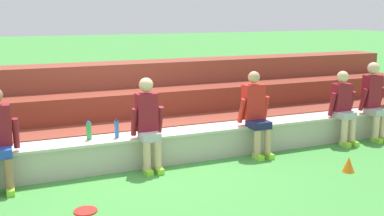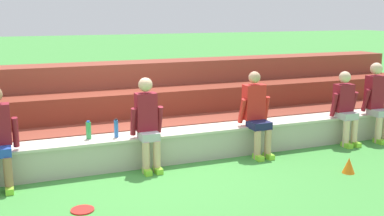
# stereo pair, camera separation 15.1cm
# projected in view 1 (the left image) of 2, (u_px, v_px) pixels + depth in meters

# --- Properties ---
(ground_plane) EXTENTS (80.00, 80.00, 0.00)m
(ground_plane) POSITION_uv_depth(u_px,v_px,m) (148.00, 169.00, 6.89)
(ground_plane) COLOR #428E3D
(stone_seating_wall) EXTENTS (9.68, 0.49, 0.48)m
(stone_seating_wall) POSITION_uv_depth(u_px,v_px,m) (143.00, 148.00, 7.04)
(stone_seating_wall) COLOR #B7AF9E
(stone_seating_wall) RESTS_ON ground
(brick_bleachers) EXTENTS (12.76, 2.15, 1.34)m
(brick_bleachers) POSITION_uv_depth(u_px,v_px,m) (116.00, 110.00, 8.55)
(brick_bleachers) COLOR brown
(brick_bleachers) RESTS_ON ground
(person_center) EXTENTS (0.48, 0.50, 1.37)m
(person_center) POSITION_uv_depth(u_px,v_px,m) (148.00, 122.00, 6.72)
(person_center) COLOR #DBAD89
(person_center) RESTS_ON ground
(person_right_of_center) EXTENTS (0.53, 0.57, 1.37)m
(person_right_of_center) POSITION_uv_depth(u_px,v_px,m) (256.00, 112.00, 7.46)
(person_right_of_center) COLOR tan
(person_right_of_center) RESTS_ON ground
(person_far_right) EXTENTS (0.50, 0.49, 1.29)m
(person_far_right) POSITION_uv_depth(u_px,v_px,m) (344.00, 106.00, 8.11)
(person_far_right) COLOR beige
(person_far_right) RESTS_ON ground
(person_rightmost_edge) EXTENTS (0.48, 0.52, 1.41)m
(person_rightmost_edge) POSITION_uv_depth(u_px,v_px,m) (374.00, 99.00, 8.36)
(person_rightmost_edge) COLOR beige
(person_rightmost_edge) RESTS_ON ground
(water_bottle_mid_left) EXTENTS (0.08, 0.08, 0.27)m
(water_bottle_mid_left) POSITION_uv_depth(u_px,v_px,m) (89.00, 131.00, 6.70)
(water_bottle_mid_left) COLOR green
(water_bottle_mid_left) RESTS_ON stone_seating_wall
(water_bottle_center_gap) EXTENTS (0.06, 0.06, 0.28)m
(water_bottle_center_gap) POSITION_uv_depth(u_px,v_px,m) (117.00, 129.00, 6.80)
(water_bottle_center_gap) COLOR blue
(water_bottle_center_gap) RESTS_ON stone_seating_wall
(frisbee) EXTENTS (0.28, 0.28, 0.02)m
(frisbee) POSITION_uv_depth(u_px,v_px,m) (86.00, 211.00, 5.42)
(frisbee) COLOR red
(frisbee) RESTS_ON ground
(sports_cone) EXTENTS (0.18, 0.18, 0.23)m
(sports_cone) POSITION_uv_depth(u_px,v_px,m) (349.00, 164.00, 6.74)
(sports_cone) COLOR orange
(sports_cone) RESTS_ON ground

